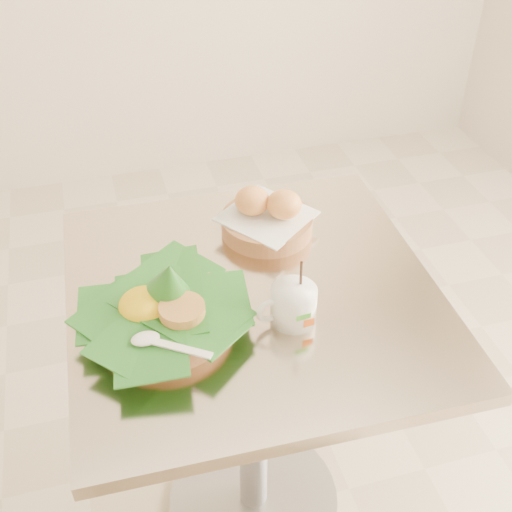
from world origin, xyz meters
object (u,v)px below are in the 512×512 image
object	(u,v)px
cafe_table	(253,367)
rice_basket	(164,307)
bread_basket	(267,217)
coffee_mug	(292,304)

from	to	relation	value
cafe_table	rice_basket	bearing A→B (deg)	-165.24
rice_basket	bread_basket	xyz separation A→B (m)	(0.26, 0.22, -0.00)
rice_basket	coffee_mug	world-z (taller)	rice_basket
rice_basket	coffee_mug	size ratio (longest dim) A/B	2.13
rice_basket	coffee_mug	distance (m)	0.23
cafe_table	bread_basket	size ratio (longest dim) A/B	3.23
cafe_table	rice_basket	world-z (taller)	rice_basket
bread_basket	coffee_mug	size ratio (longest dim) A/B	1.63
rice_basket	coffee_mug	bearing A→B (deg)	-13.30
rice_basket	cafe_table	bearing A→B (deg)	14.76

